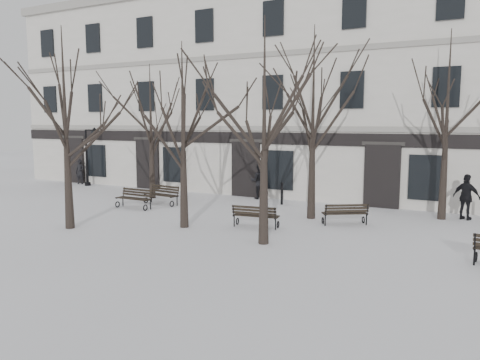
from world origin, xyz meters
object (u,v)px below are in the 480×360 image
Objects in this scene: bench_1 at (255,215)px; lamp_post at (89,152)px; tree_2 at (264,104)px; bench_4 at (345,213)px; bench_0 at (135,198)px; bench_3 at (162,194)px; tree_1 at (183,113)px; tree_0 at (65,104)px.

lamp_post is at bearing -29.07° from bench_1.
tree_2 is 4.14× the size of bench_4.
lamp_post is at bearing 153.56° from tree_2.
bench_0 is at bearing -15.87° from bench_1.
bench_3 is 1.07× the size of bench_4.
tree_1 is 0.95× the size of tree_2.
tree_1 is 4.64m from bench_1.
bench_3 is (-3.73, 3.59, -3.77)m from tree_1.
tree_0 reaches higher than bench_1.
tree_0 is 5.96m from bench_0.
bench_0 is 0.50× the size of lamp_post.
lamp_post is (-14.07, 5.66, 1.61)m from bench_1.
bench_0 is at bearing 159.35° from tree_2.
lamp_post reaches higher than bench_3.
tree_2 reaches higher than bench_0.
tree_0 is 12.25m from lamp_post.
tree_1 is at bearing -36.59° from bench_3.
tree_2 is at bearing -26.44° from lamp_post.
tree_1 is 3.73m from tree_2.
tree_0 is 3.93× the size of bench_3.
bench_1 is 0.95× the size of bench_3.
lamp_post is (-7.99, 8.94, -2.50)m from tree_0.
bench_0 is at bearing -101.84° from bench_3.
tree_2 is at bearing 10.32° from tree_0.
tree_1 reaches higher than bench_1.
bench_0 is 1.01× the size of bench_1.
tree_1 is at bearing -25.27° from bench_0.
bench_4 is (8.92, 5.31, -4.11)m from tree_0.
bench_4 is at bearing -151.59° from bench_1.
bench_4 is (1.61, 3.98, -4.03)m from tree_2.
tree_2 is (7.31, 1.33, -0.08)m from tree_0.
bench_1 is at bearing 122.28° from tree_2.
lamp_post is (-7.92, 3.23, 1.59)m from bench_3.
tree_0 reaches higher than bench_4.
lamp_post is (-7.43, 4.64, 1.59)m from bench_0.
lamp_post is at bearing 131.79° from tree_0.
tree_0 is 1.02× the size of tree_2.
tree_1 reaches higher than bench_4.
tree_0 reaches higher than bench_0.
bench_4 is at bearing -12.11° from lamp_post.
bench_0 is at bearing 152.79° from tree_1.
tree_2 is 4.02× the size of bench_0.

